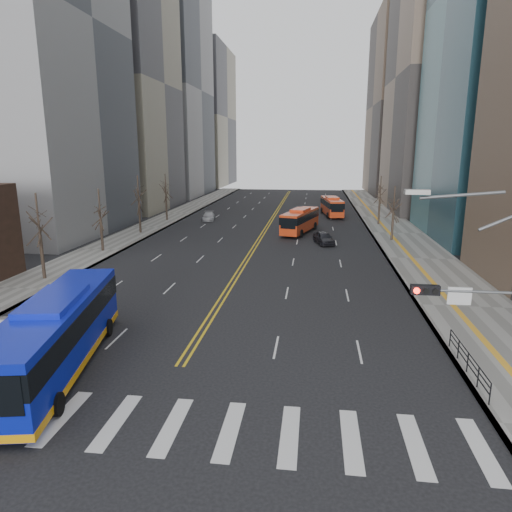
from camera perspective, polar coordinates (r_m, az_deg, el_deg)
ground at (r=20.22m, az=-13.82°, el=-19.68°), size 220.00×220.00×0.00m
sidewalk_right at (r=62.64m, az=17.22°, el=2.73°), size 7.00×130.00×0.15m
sidewalk_left at (r=65.86m, az=-13.37°, el=3.46°), size 5.00×130.00×0.15m
crosswalk at (r=20.22m, az=-13.82°, el=-19.66°), size 26.70×4.00×0.01m
centerline at (r=71.86m, az=1.95°, el=4.55°), size 0.55×100.00×0.01m
office_towers at (r=85.49m, az=3.09°, el=22.02°), size 83.00×134.00×58.00m
signal_mast at (r=20.04m, az=27.99°, el=-5.81°), size 5.37×0.37×9.39m
pedestrian_railing at (r=25.14m, az=24.97°, el=-11.61°), size 0.06×6.06×1.02m
street_trees at (r=52.48m, az=-8.03°, el=6.56°), size 35.20×47.20×7.60m
blue_bus at (r=24.99m, az=-23.64°, el=-8.71°), size 5.25×13.47×3.81m
red_bus_near at (r=60.77m, az=5.55°, el=4.60°), size 4.92×10.33×3.22m
red_bus_far at (r=77.02m, az=9.46°, el=6.29°), size 3.66×10.15×3.18m
car_dark_mid at (r=53.87m, az=8.47°, el=2.25°), size 2.88×4.58×1.45m
car_silver at (r=71.64m, az=-5.95°, el=4.97°), size 2.52×4.63×1.27m
car_dark_far at (r=84.46m, az=8.86°, el=6.12°), size 2.50×4.65×1.24m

